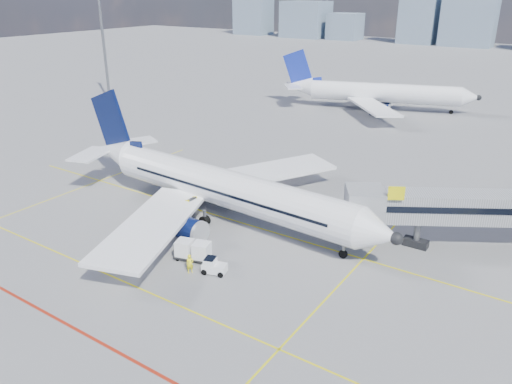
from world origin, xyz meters
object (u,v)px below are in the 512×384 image
main_aircraft (215,186)px  belt_loader (167,207)px  second_aircraft (375,93)px  ramp_worker (190,264)px  baggage_tug (213,266)px  cargo_dolly (193,250)px

main_aircraft → belt_loader: size_ratio=6.17×
second_aircraft → ramp_worker: bearing=-99.4°
second_aircraft → baggage_tug: size_ratio=16.42×
baggage_tug → cargo_dolly: (-2.76, 0.73, 0.29)m
second_aircraft → cargo_dolly: 64.00m
second_aircraft → belt_loader: bearing=-108.0°
main_aircraft → baggage_tug: (6.80, -9.08, -2.57)m
second_aircraft → belt_loader: (-0.11, -57.41, -2.57)m
main_aircraft → belt_loader: 5.79m
cargo_dolly → ramp_worker: (1.16, -1.75, -0.12)m
baggage_tug → belt_loader: size_ratio=0.35×
cargo_dolly → ramp_worker: 2.10m
baggage_tug → cargo_dolly: size_ratio=0.64×
main_aircraft → ramp_worker: (5.21, -10.10, -2.40)m
main_aircraft → cargo_dolly: main_aircraft is taller
belt_loader → ramp_worker: belt_loader is taller
baggage_tug → main_aircraft: bearing=109.8°
cargo_dolly → baggage_tug: bearing=-31.6°
ramp_worker → belt_loader: bearing=87.6°
cargo_dolly → main_aircraft: bearing=99.1°
baggage_tug → cargo_dolly: cargo_dolly is taller
belt_loader → second_aircraft: bearing=92.0°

